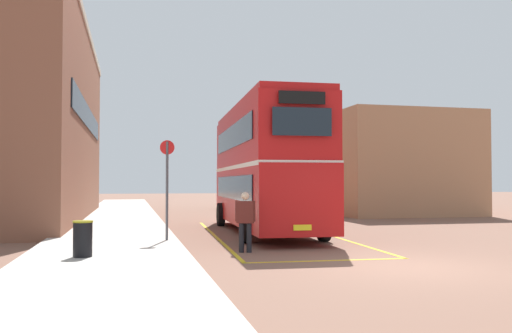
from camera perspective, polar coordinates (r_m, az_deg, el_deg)
name	(u,v)px	position (r m, az deg, el deg)	size (l,w,h in m)	color
ground_plane	(256,221)	(26.05, -0.04, -5.88)	(135.60, 135.60, 0.00)	brown
sidewalk_left	(119,219)	(27.75, -14.45, -5.43)	(4.00, 57.60, 0.14)	#B2ADA3
brick_building_left	(35,123)	(29.17, -22.52, 4.36)	(5.21, 21.51, 9.82)	brown
depot_building_right	(358,167)	(37.74, 10.85, -0.03)	(8.02, 17.62, 5.97)	#AD7A56
double_decker_bus	(264,166)	(20.21, 0.91, 0.05)	(3.19, 10.84, 4.75)	black
single_deck_bus	(252,186)	(37.93, -0.43, -2.10)	(3.17, 8.57, 3.02)	black
pedestrian_boarding	(245,218)	(14.48, -1.15, -5.50)	(0.53, 0.36, 1.63)	black
litter_bin	(83,239)	(13.29, -18.02, -7.35)	(0.47, 0.47, 0.85)	black
bus_stop_sign	(167,181)	(16.46, -9.48, -1.50)	(0.44, 0.08, 3.04)	#4C4C51
bay_marking_yellow	(277,238)	(18.39, 2.29, -7.60)	(4.80, 12.93, 0.01)	gold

